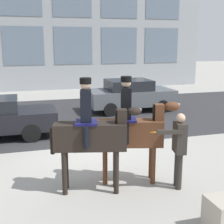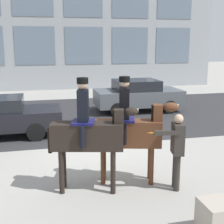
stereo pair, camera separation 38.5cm
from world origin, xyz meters
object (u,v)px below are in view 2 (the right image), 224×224
Objects in this scene: mounted_horse_companion at (129,130)px; pedestrian_bystander at (177,146)px; mounted_horse_lead at (89,133)px; street_car_far_lane at (138,95)px.

pedestrian_bystander is at bearing -20.16° from mounted_horse_companion.
mounted_horse_lead is 1.01× the size of mounted_horse_companion.
street_car_far_lane is at bearing 78.57° from mounted_horse_lead.
mounted_horse_companion is 0.61× the size of street_car_far_lane.
street_car_far_lane is at bearing -90.32° from pedestrian_bystander.
pedestrian_bystander reaches higher than street_car_far_lane.
mounted_horse_lead is 8.37m from street_car_far_lane.
street_car_far_lane is (1.67, 7.96, -0.23)m from pedestrian_bystander.
pedestrian_bystander is at bearing -101.87° from street_car_far_lane.
mounted_horse_companion is 7.79m from street_car_far_lane.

